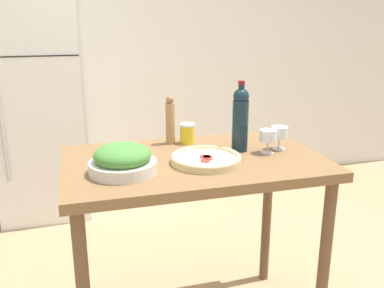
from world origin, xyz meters
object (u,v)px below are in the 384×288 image
wine_glass_far (279,133)px  salad_bowl (123,160)px  wine_bottle (240,118)px  pepper_mill (170,121)px  salt_canister (187,133)px  homemade_pizza (206,159)px  refrigerator (38,104)px  wine_glass_near (268,137)px

wine_glass_far → salad_bowl: 0.81m
wine_bottle → pepper_mill: (-0.30, 0.21, -0.04)m
wine_bottle → wine_glass_far: bearing=-10.0°
wine_bottle → salt_canister: size_ratio=3.29×
homemade_pizza → salt_canister: bearing=90.2°
wine_glass_far → salt_canister: (-0.42, 0.23, -0.03)m
refrigerator → wine_glass_far: bearing=-53.7°
refrigerator → wine_glass_far: size_ratio=15.69×
salad_bowl → salt_canister: (0.38, 0.35, -0.00)m
wine_glass_far → homemade_pizza: size_ratio=0.36×
wine_bottle → wine_glass_near: wine_bottle is taller
salt_canister → refrigerator: bearing=119.6°
wine_bottle → salad_bowl: 0.63m
refrigerator → wine_glass_near: bearing=-56.1°
wine_glass_far → homemade_pizza: 0.43m
wine_glass_near → wine_bottle: bearing=147.1°
wine_bottle → salt_canister: bearing=138.3°
salad_bowl → wine_glass_far: bearing=8.8°
salad_bowl → homemade_pizza: salad_bowl is taller
refrigerator → wine_bottle: refrigerator is taller
refrigerator → wine_bottle: (1.06, -1.67, 0.20)m
wine_glass_far → refrigerator: bearing=126.3°
wine_glass_far → salad_bowl: size_ratio=0.40×
refrigerator → homemade_pizza: (0.84, -1.80, 0.05)m
pepper_mill → salt_canister: (0.09, -0.02, -0.07)m
refrigerator → salt_canister: size_ratio=17.38×
wine_bottle → pepper_mill: 0.37m
refrigerator → pepper_mill: bearing=-62.7°
wine_bottle → wine_glass_near: (0.12, -0.08, -0.08)m
wine_glass_near → homemade_pizza: bearing=-170.3°
wine_glass_far → salt_canister: wine_glass_far is taller
refrigerator → pepper_mill: refrigerator is taller
refrigerator → wine_bottle: size_ratio=5.28×
wine_glass_near → salad_bowl: (-0.72, -0.08, -0.03)m
refrigerator → pepper_mill: 1.65m
wine_bottle → pepper_mill: size_ratio=1.37×
wine_glass_far → salt_canister: size_ratio=1.11×
wine_bottle → homemade_pizza: 0.29m
wine_glass_far → salad_bowl: bearing=-171.2°
salad_bowl → pepper_mill: bearing=51.6°
wine_glass_near → pepper_mill: pepper_mill is taller
wine_bottle → pepper_mill: wine_bottle is taller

